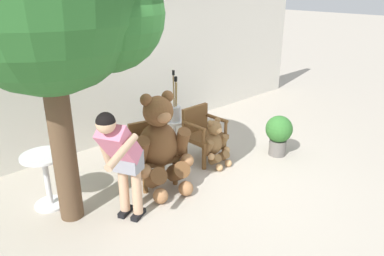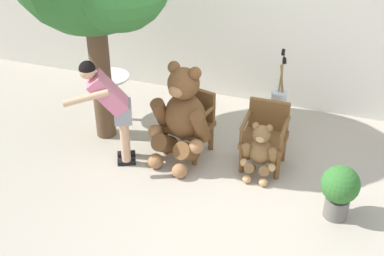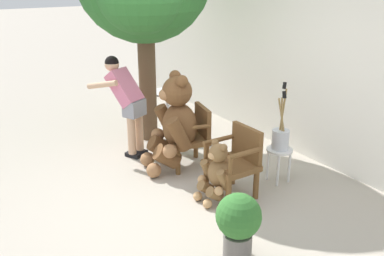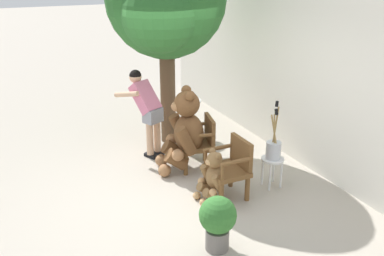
{
  "view_description": "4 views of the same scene",
  "coord_description": "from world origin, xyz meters",
  "px_view_note": "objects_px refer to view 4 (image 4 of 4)",
  "views": [
    {
      "loc": [
        -3.37,
        -3.18,
        2.72
      ],
      "look_at": [
        -0.27,
        0.11,
        0.92
      ],
      "focal_mm": 35.0,
      "sensor_mm": 36.0,
      "label": 1
    },
    {
      "loc": [
        1.49,
        -5.03,
        4.2
      ],
      "look_at": [
        -0.3,
        0.18,
        0.7
      ],
      "focal_mm": 50.0,
      "sensor_mm": 36.0,
      "label": 2
    },
    {
      "loc": [
        4.25,
        -2.26,
        2.63
      ],
      "look_at": [
        0.06,
        0.37,
        0.8
      ],
      "focal_mm": 40.0,
      "sensor_mm": 36.0,
      "label": 3
    },
    {
      "loc": [
        5.22,
        -2.07,
        3.16
      ],
      "look_at": [
        -0.37,
        0.51,
        0.77
      ],
      "focal_mm": 40.0,
      "sensor_mm": 36.0,
      "label": 4
    }
  ],
  "objects_px": {
    "patio_tree": "(165,2)",
    "potted_plant": "(218,220)",
    "teddy_bear_small": "(213,176)",
    "wooden_chair_right": "(231,166)",
    "person_visitor": "(146,106)",
    "wooden_chair_left": "(199,141)",
    "white_stool": "(272,165)",
    "round_side_table": "(187,113)",
    "teddy_bear_large": "(184,131)",
    "brush_bucket": "(274,148)"
  },
  "relations": [
    {
      "from": "wooden_chair_right",
      "to": "brush_bucket",
      "type": "relative_size",
      "value": 0.97
    },
    {
      "from": "round_side_table",
      "to": "brush_bucket",
      "type": "bearing_deg",
      "value": 7.61
    },
    {
      "from": "teddy_bear_large",
      "to": "white_stool",
      "type": "distance_m",
      "value": 1.47
    },
    {
      "from": "teddy_bear_small",
      "to": "round_side_table",
      "type": "distance_m",
      "value": 2.47
    },
    {
      "from": "teddy_bear_small",
      "to": "person_visitor",
      "type": "relative_size",
      "value": 0.51
    },
    {
      "from": "brush_bucket",
      "to": "wooden_chair_left",
      "type": "bearing_deg",
      "value": -145.92
    },
    {
      "from": "teddy_bear_large",
      "to": "round_side_table",
      "type": "distance_m",
      "value": 1.49
    },
    {
      "from": "wooden_chair_right",
      "to": "teddy_bear_small",
      "type": "relative_size",
      "value": 1.14
    },
    {
      "from": "patio_tree",
      "to": "potted_plant",
      "type": "distance_m",
      "value": 3.92
    },
    {
      "from": "teddy_bear_large",
      "to": "patio_tree",
      "type": "height_order",
      "value": "patio_tree"
    },
    {
      "from": "wooden_chair_right",
      "to": "patio_tree",
      "type": "bearing_deg",
      "value": -177.7
    },
    {
      "from": "wooden_chair_right",
      "to": "brush_bucket",
      "type": "distance_m",
      "value": 0.72
    },
    {
      "from": "wooden_chair_left",
      "to": "round_side_table",
      "type": "height_order",
      "value": "wooden_chair_left"
    },
    {
      "from": "wooden_chair_left",
      "to": "person_visitor",
      "type": "distance_m",
      "value": 1.13
    },
    {
      "from": "wooden_chair_left",
      "to": "person_visitor",
      "type": "xyz_separation_m",
      "value": [
        -0.86,
        -0.59,
        0.43
      ]
    },
    {
      "from": "wooden_chair_right",
      "to": "teddy_bear_large",
      "type": "distance_m",
      "value": 1.09
    },
    {
      "from": "potted_plant",
      "to": "wooden_chair_left",
      "type": "bearing_deg",
      "value": 159.85
    },
    {
      "from": "brush_bucket",
      "to": "patio_tree",
      "type": "distance_m",
      "value": 3.03
    },
    {
      "from": "teddy_bear_small",
      "to": "brush_bucket",
      "type": "xyz_separation_m",
      "value": [
        0.02,
        0.98,
        0.26
      ]
    },
    {
      "from": "person_visitor",
      "to": "white_stool",
      "type": "distance_m",
      "value": 2.36
    },
    {
      "from": "teddy_bear_large",
      "to": "teddy_bear_small",
      "type": "distance_m",
      "value": 1.09
    },
    {
      "from": "wooden_chair_left",
      "to": "white_stool",
      "type": "xyz_separation_m",
      "value": [
        1.04,
        0.7,
        -0.11
      ]
    },
    {
      "from": "teddy_bear_small",
      "to": "potted_plant",
      "type": "distance_m",
      "value": 1.12
    },
    {
      "from": "person_visitor",
      "to": "potted_plant",
      "type": "bearing_deg",
      "value": -3.08
    },
    {
      "from": "teddy_bear_small",
      "to": "patio_tree",
      "type": "xyz_separation_m",
      "value": [
        -2.2,
        0.19,
        2.17
      ]
    },
    {
      "from": "person_visitor",
      "to": "brush_bucket",
      "type": "xyz_separation_m",
      "value": [
        1.9,
        1.29,
        -0.26
      ]
    },
    {
      "from": "wooden_chair_left",
      "to": "teddy_bear_large",
      "type": "height_order",
      "value": "teddy_bear_large"
    },
    {
      "from": "wooden_chair_right",
      "to": "white_stool",
      "type": "relative_size",
      "value": 1.87
    },
    {
      "from": "white_stool",
      "to": "teddy_bear_small",
      "type": "bearing_deg",
      "value": -91.31
    },
    {
      "from": "teddy_bear_large",
      "to": "brush_bucket",
      "type": "distance_m",
      "value": 1.43
    },
    {
      "from": "wooden_chair_right",
      "to": "teddy_bear_small",
      "type": "height_order",
      "value": "wooden_chair_right"
    },
    {
      "from": "wooden_chair_right",
      "to": "person_visitor",
      "type": "distance_m",
      "value": 2.01
    },
    {
      "from": "person_visitor",
      "to": "potted_plant",
      "type": "xyz_separation_m",
      "value": [
        2.89,
        -0.16,
        -0.49
      ]
    },
    {
      "from": "person_visitor",
      "to": "round_side_table",
      "type": "relative_size",
      "value": 2.05
    },
    {
      "from": "person_visitor",
      "to": "brush_bucket",
      "type": "distance_m",
      "value": 2.31
    },
    {
      "from": "teddy_bear_small",
      "to": "teddy_bear_large",
      "type": "bearing_deg",
      "value": 178.4
    },
    {
      "from": "teddy_bear_large",
      "to": "round_side_table",
      "type": "xyz_separation_m",
      "value": [
        -1.33,
        0.63,
        -0.22
      ]
    },
    {
      "from": "white_stool",
      "to": "potted_plant",
      "type": "relative_size",
      "value": 0.68
    },
    {
      "from": "patio_tree",
      "to": "potted_plant",
      "type": "xyz_separation_m",
      "value": [
        3.21,
        -0.66,
        -2.15
      ]
    },
    {
      "from": "teddy_bear_small",
      "to": "person_visitor",
      "type": "xyz_separation_m",
      "value": [
        -1.87,
        -0.31,
        0.52
      ]
    },
    {
      "from": "teddy_bear_small",
      "to": "brush_bucket",
      "type": "relative_size",
      "value": 0.86
    },
    {
      "from": "teddy_bear_small",
      "to": "patio_tree",
      "type": "distance_m",
      "value": 3.1
    },
    {
      "from": "round_side_table",
      "to": "patio_tree",
      "type": "bearing_deg",
      "value": -68.67
    },
    {
      "from": "teddy_bear_large",
      "to": "round_side_table",
      "type": "relative_size",
      "value": 1.9
    },
    {
      "from": "patio_tree",
      "to": "wooden_chair_left",
      "type": "bearing_deg",
      "value": 4.19
    },
    {
      "from": "teddy_bear_small",
      "to": "patio_tree",
      "type": "bearing_deg",
      "value": 174.94
    },
    {
      "from": "teddy_bear_small",
      "to": "round_side_table",
      "type": "height_order",
      "value": "teddy_bear_small"
    },
    {
      "from": "wooden_chair_left",
      "to": "patio_tree",
      "type": "height_order",
      "value": "patio_tree"
    },
    {
      "from": "person_visitor",
      "to": "white_stool",
      "type": "bearing_deg",
      "value": 34.32
    },
    {
      "from": "wooden_chair_left",
      "to": "white_stool",
      "type": "distance_m",
      "value": 1.26
    }
  ]
}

